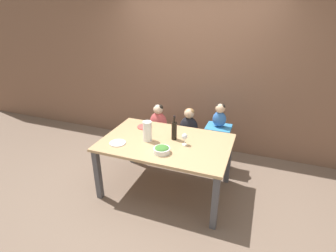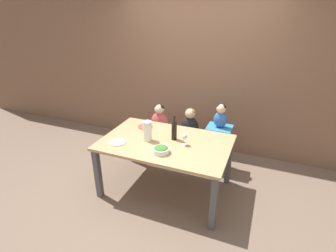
{
  "view_description": "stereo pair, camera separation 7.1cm",
  "coord_description": "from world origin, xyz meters",
  "views": [
    {
      "loc": [
        1.06,
        -2.73,
        2.28
      ],
      "look_at": [
        0.0,
        0.08,
        0.91
      ],
      "focal_mm": 28.0,
      "sensor_mm": 36.0,
      "label": 1
    },
    {
      "loc": [
        1.12,
        -2.7,
        2.28
      ],
      "look_at": [
        0.0,
        0.08,
        0.91
      ],
      "focal_mm": 28.0,
      "sensor_mm": 36.0,
      "label": 2
    }
  ],
  "objects": [
    {
      "name": "ground_plane",
      "position": [
        0.0,
        0.0,
        0.0
      ],
      "size": [
        14.0,
        14.0,
        0.0
      ],
      "primitive_type": "plane",
      "color": "#705B4C"
    },
    {
      "name": "wall_back",
      "position": [
        0.0,
        1.4,
        1.35
      ],
      "size": [
        10.0,
        0.06,
        2.7
      ],
      "color": "brown",
      "rests_on": "ground_plane"
    },
    {
      "name": "dining_table",
      "position": [
        0.0,
        0.0,
        0.65
      ],
      "size": [
        1.61,
        1.04,
        0.73
      ],
      "color": "tan",
      "rests_on": "ground_plane"
    },
    {
      "name": "chair_far_left",
      "position": [
        -0.42,
        0.77,
        0.38
      ],
      "size": [
        0.42,
        0.36,
        0.45
      ],
      "color": "silver",
      "rests_on": "ground_plane"
    },
    {
      "name": "chair_far_center",
      "position": [
        0.08,
        0.77,
        0.38
      ],
      "size": [
        0.42,
        0.36,
        0.45
      ],
      "color": "silver",
      "rests_on": "ground_plane"
    },
    {
      "name": "chair_right_highchair",
      "position": [
        0.53,
        0.77,
        0.54
      ],
      "size": [
        0.36,
        0.31,
        0.7
      ],
      "color": "silver",
      "rests_on": "ground_plane"
    },
    {
      "name": "person_child_left",
      "position": [
        -0.42,
        0.77,
        0.67
      ],
      "size": [
        0.28,
        0.2,
        0.46
      ],
      "color": "#C64C4C",
      "rests_on": "chair_far_left"
    },
    {
      "name": "person_child_center",
      "position": [
        0.08,
        0.77,
        0.67
      ],
      "size": [
        0.28,
        0.2,
        0.46
      ],
      "color": "black",
      "rests_on": "chair_far_center"
    },
    {
      "name": "person_baby_right",
      "position": [
        0.53,
        0.77,
        0.88
      ],
      "size": [
        0.19,
        0.14,
        0.35
      ],
      "color": "#3366B2",
      "rests_on": "chair_right_highchair"
    },
    {
      "name": "wine_bottle",
      "position": [
        0.08,
        0.09,
        0.86
      ],
      "size": [
        0.07,
        0.07,
        0.32
      ],
      "color": "black",
      "rests_on": "dining_table"
    },
    {
      "name": "paper_towel_roll",
      "position": [
        -0.23,
        -0.06,
        0.86
      ],
      "size": [
        0.11,
        0.11,
        0.26
      ],
      "color": "white",
      "rests_on": "dining_table"
    },
    {
      "name": "wine_glass_near",
      "position": [
        0.25,
        -0.0,
        0.84
      ],
      "size": [
        0.07,
        0.07,
        0.15
      ],
      "color": "white",
      "rests_on": "dining_table"
    },
    {
      "name": "salad_bowl_large",
      "position": [
        0.06,
        -0.28,
        0.78
      ],
      "size": [
        0.2,
        0.2,
        0.08
      ],
      "color": "white",
      "rests_on": "dining_table"
    },
    {
      "name": "dinner_plate_front_left",
      "position": [
        -0.54,
        -0.26,
        0.74
      ],
      "size": [
        0.2,
        0.2,
        0.01
      ],
      "color": "silver",
      "rests_on": "dining_table"
    },
    {
      "name": "dinner_plate_back_left",
      "position": [
        -0.43,
        0.29,
        0.74
      ],
      "size": [
        0.2,
        0.2,
        0.01
      ],
      "color": "#D14C47",
      "rests_on": "dining_table"
    }
  ]
}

